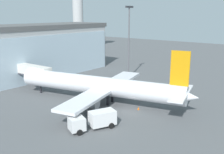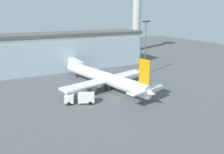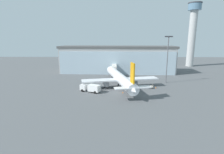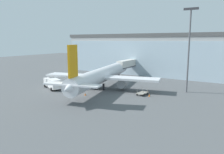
{
  "view_description": "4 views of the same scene",
  "coord_description": "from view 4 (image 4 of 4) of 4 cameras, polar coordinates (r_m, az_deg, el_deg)",
  "views": [
    {
      "loc": [
        -37.85,
        -24.23,
        17.36
      ],
      "look_at": [
        2.89,
        6.35,
        4.89
      ],
      "focal_mm": 42.0,
      "sensor_mm": 36.0,
      "label": 1
    },
    {
      "loc": [
        -27.43,
        -47.27,
        21.7
      ],
      "look_at": [
        2.64,
        6.44,
        3.55
      ],
      "focal_mm": 35.0,
      "sensor_mm": 36.0,
      "label": 2
    },
    {
      "loc": [
        -1.44,
        -57.5,
        17.99
      ],
      "look_at": [
        -2.4,
        8.12,
        3.62
      ],
      "focal_mm": 28.0,
      "sensor_mm": 36.0,
      "label": 3
    },
    {
      "loc": [
        30.34,
        -38.15,
        12.01
      ],
      "look_at": [
        2.32,
        9.36,
        2.72
      ],
      "focal_mm": 35.0,
      "sensor_mm": 36.0,
      "label": 4
    }
  ],
  "objects": [
    {
      "name": "terminal_building",
      "position": [
        81.6,
        8.69,
        6.03
      ],
      "size": [
        61.81,
        16.9,
        14.3
      ],
      "rotation": [
        0.0,
        0.0,
        -0.04
      ],
      "color": "#A3A3A3",
      "rests_on": "ground"
    },
    {
      "name": "airplane",
      "position": [
        55.12,
        -2.55,
        0.51
      ],
      "size": [
        29.11,
        38.05,
        11.23
      ],
      "rotation": [
        0.0,
        0.0,
        1.79
      ],
      "color": "silver",
      "rests_on": "ground"
    },
    {
      "name": "safety_cone_wingtip",
      "position": [
        48.05,
        9.73,
        -4.72
      ],
      "size": [
        0.36,
        0.36,
        0.55
      ],
      "primitive_type": "cone",
      "color": "orange",
      "rests_on": "ground"
    },
    {
      "name": "catering_truck",
      "position": [
        56.48,
        -15.25,
        -1.54
      ],
      "size": [
        7.53,
        5.16,
        2.65
      ],
      "rotation": [
        0.0,
        0.0,
        2.69
      ],
      "color": "silver",
      "rests_on": "ground"
    },
    {
      "name": "safety_cone_nose",
      "position": [
        48.64,
        -7.01,
        -4.48
      ],
      "size": [
        0.36,
        0.36,
        0.55
      ],
      "primitive_type": "cone",
      "color": "orange",
      "rests_on": "ground"
    },
    {
      "name": "apron_light_mast",
      "position": [
        52.86,
        19.51,
        8.27
      ],
      "size": [
        3.2,
        0.4,
        19.14
      ],
      "color": "#59595E",
      "rests_on": "ground"
    },
    {
      "name": "ground",
      "position": [
        50.2,
        -7.75,
        -4.37
      ],
      "size": [
        240.0,
        240.0,
        0.0
      ],
      "primitive_type": "plane",
      "color": "#545659"
    },
    {
      "name": "jet_bridge",
      "position": [
        73.35,
        4.55,
        3.46
      ],
      "size": [
        2.36,
        13.81,
        5.63
      ],
      "rotation": [
        0.0,
        0.0,
        1.58
      ],
      "color": "silver",
      "rests_on": "ground"
    },
    {
      "name": "baggage_cart",
      "position": [
        48.97,
        7.97,
        -4.13
      ],
      "size": [
        1.9,
        2.96,
        1.5
      ],
      "rotation": [
        0.0,
        0.0,
        1.46
      ],
      "color": "#9E998C",
      "rests_on": "ground"
    }
  ]
}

